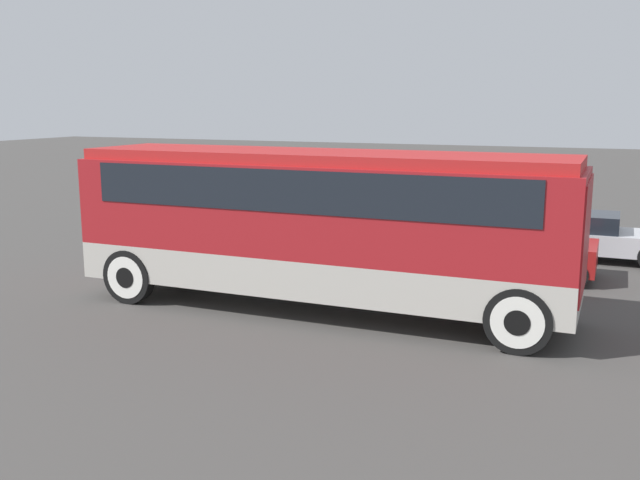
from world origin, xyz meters
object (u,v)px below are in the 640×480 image
(tour_bus, at_px, (324,216))
(parked_car_far, at_px, (578,235))
(parked_car_mid, at_px, (352,220))
(parked_car_near, at_px, (495,246))

(tour_bus, height_order, parked_car_far, tour_bus)
(tour_bus, bearing_deg, parked_car_far, 58.77)
(parked_car_mid, bearing_deg, parked_car_far, 1.06)
(parked_car_mid, bearing_deg, tour_bus, -73.99)
(parked_car_near, bearing_deg, parked_car_far, 56.07)
(parked_car_near, relative_size, parked_car_far, 1.04)
(parked_car_near, distance_m, parked_car_far, 3.27)
(parked_car_mid, relative_size, parked_car_far, 0.87)
(tour_bus, relative_size, parked_car_far, 2.25)
(tour_bus, distance_m, parked_car_near, 5.66)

